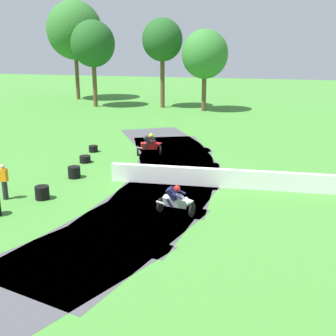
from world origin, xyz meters
TOP-DOWN VIEW (x-y plane):
  - ground_plane at (0.00, 0.00)m, footprint 120.00×120.00m
  - track_asphalt at (-1.04, -0.04)m, footprint 9.27×28.48m
  - safety_barrier at (5.39, 0.20)m, footprint 16.69×0.91m
  - motorcycle_lead_white at (1.19, -3.90)m, footprint 1.70×0.97m
  - motorcycle_chase_red at (-2.38, 5.12)m, footprint 1.71×1.11m
  - tire_stack_mid_a at (-5.10, -3.40)m, footprint 0.63×0.63m
  - tire_stack_mid_b at (-5.02, -0.18)m, footprint 0.64×0.64m
  - tire_stack_far at (-5.64, 2.65)m, footprint 0.64×0.64m
  - tire_stack_extra_a at (-6.13, 5.10)m, footprint 0.57×0.57m
  - track_marshal at (-6.70, -3.79)m, footprint 0.34×0.24m
  - tree_far_left at (-6.22, 24.15)m, footprint 4.05×4.05m
  - tree_far_right at (-13.25, 23.16)m, footprint 4.47×4.47m
  - tree_mid_rise at (-1.73, 22.90)m, footprint 4.46×4.46m
  - tree_behind_barrier at (-17.44, 28.12)m, footprint 6.23×6.23m

SIDE VIEW (x-z plane):
  - ground_plane at x=0.00m, z-range 0.00..0.00m
  - track_asphalt at x=-1.04m, z-range 0.00..0.01m
  - tire_stack_far at x=-5.64m, z-range 0.00..0.40m
  - tire_stack_extra_a at x=-6.13m, z-range 0.00..0.40m
  - tire_stack_mid_b at x=-5.02m, z-range 0.00..0.60m
  - tire_stack_mid_a at x=-5.10m, z-range 0.00..0.60m
  - safety_barrier at x=5.39m, z-range 0.00..0.90m
  - motorcycle_lead_white at x=1.19m, z-range -0.07..1.36m
  - motorcycle_chase_red at x=-2.38m, z-range -0.05..1.37m
  - track_marshal at x=-6.70m, z-range 0.00..1.63m
  - tree_mid_rise at x=-1.73m, z-range 1.54..9.35m
  - tree_far_right at x=-13.25m, z-range 1.99..10.73m
  - tree_far_left at x=-6.22m, z-range 2.27..11.19m
  - tree_behind_barrier at x=-17.44m, z-range 2.24..13.32m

